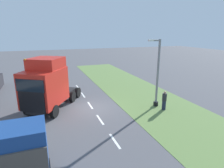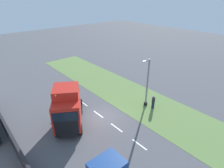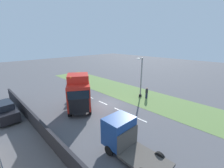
{
  "view_description": "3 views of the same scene",
  "coord_description": "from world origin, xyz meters",
  "views": [
    {
      "loc": [
        3.84,
        15.45,
        6.72
      ],
      "look_at": [
        -1.56,
        1.05,
        2.4
      ],
      "focal_mm": 30.0,
      "sensor_mm": 36.0,
      "label": 1
    },
    {
      "loc": [
        10.59,
        14.09,
        12.82
      ],
      "look_at": [
        -2.52,
        -1.19,
        2.97
      ],
      "focal_mm": 30.0,
      "sensor_mm": 36.0,
      "label": 2
    },
    {
      "loc": [
        12.68,
        14.26,
        8.49
      ],
      "look_at": [
        -1.79,
        -0.69,
        2.41
      ],
      "focal_mm": 24.0,
      "sensor_mm": 36.0,
      "label": 3
    }
  ],
  "objects": [
    {
      "name": "lorry_cab",
      "position": [
        3.7,
        -0.8,
        2.32
      ],
      "size": [
        5.7,
        6.91,
        4.76
      ],
      "rotation": [
        0.0,
        0.0,
        -0.57
      ],
      "color": "black",
      "rests_on": "ground"
    },
    {
      "name": "flatbed_truck",
      "position": [
        5.14,
        7.65,
        1.46
      ],
      "size": [
        2.34,
        5.1,
        2.77
      ],
      "rotation": [
        0.0,
        0.0,
        3.14
      ],
      "color": "navy",
      "rests_on": "ground"
    },
    {
      "name": "ground_plane",
      "position": [
        0.0,
        0.0,
        0.0
      ],
      "size": [
        120.0,
        120.0,
        0.0
      ],
      "primitive_type": "plane",
      "color": "#515156",
      "rests_on": "ground"
    },
    {
      "name": "parked_car",
      "position": [
        10.75,
        -4.72,
        0.98
      ],
      "size": [
        2.1,
        4.4,
        2.0
      ],
      "rotation": [
        0.0,
        0.0,
        0.05
      ],
      "color": "black",
      "rests_on": "ground"
    },
    {
      "name": "grass_verge",
      "position": [
        -6.0,
        0.0,
        0.01
      ],
      "size": [
        7.0,
        44.0,
        0.01
      ],
      "color": "#607F42",
      "rests_on": "ground"
    },
    {
      "name": "lane_markings",
      "position": [
        0.0,
        -0.7,
        0.0
      ],
      "size": [
        0.16,
        14.6,
        0.0
      ],
      "color": "white",
      "rests_on": "ground"
    },
    {
      "name": "lamp_post",
      "position": [
        -5.68,
        1.58,
        2.69
      ],
      "size": [
        1.34,
        0.44,
        6.1
      ],
      "color": "black",
      "rests_on": "ground"
    },
    {
      "name": "pedestrian",
      "position": [
        -5.89,
        2.59,
        0.85
      ],
      "size": [
        0.39,
        0.39,
        1.73
      ],
      "color": "#1E233D",
      "rests_on": "ground"
    },
    {
      "name": "boundary_wall",
      "position": [
        9.0,
        0.0,
        0.75
      ],
      "size": [
        0.25,
        24.0,
        1.51
      ],
      "color": "#232328",
      "rests_on": "ground"
    }
  ]
}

